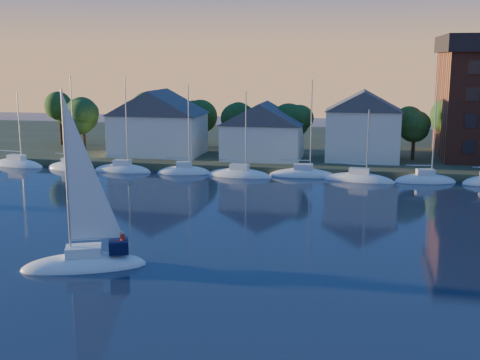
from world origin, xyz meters
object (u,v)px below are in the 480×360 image
(clubhouse_west, at_px, (158,121))
(clubhouse_east, at_px, (363,125))
(clubhouse_centre, at_px, (263,130))
(hero_sailboat, at_px, (86,260))

(clubhouse_west, distance_m, clubhouse_east, 30.02)
(clubhouse_west, bearing_deg, clubhouse_centre, -3.58)
(hero_sailboat, bearing_deg, clubhouse_centre, -119.33)
(clubhouse_centre, height_order, hero_sailboat, hero_sailboat)
(clubhouse_east, bearing_deg, hero_sailboat, -112.57)
(clubhouse_east, bearing_deg, clubhouse_west, -178.09)
(clubhouse_west, distance_m, clubhouse_centre, 16.05)
(clubhouse_west, distance_m, hero_sailboat, 47.70)
(clubhouse_centre, bearing_deg, clubhouse_east, 8.13)
(clubhouse_centre, relative_size, hero_sailboat, 0.82)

